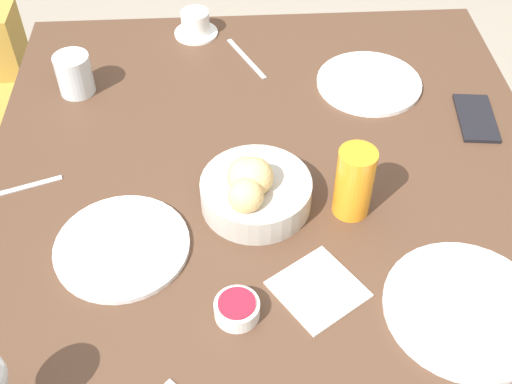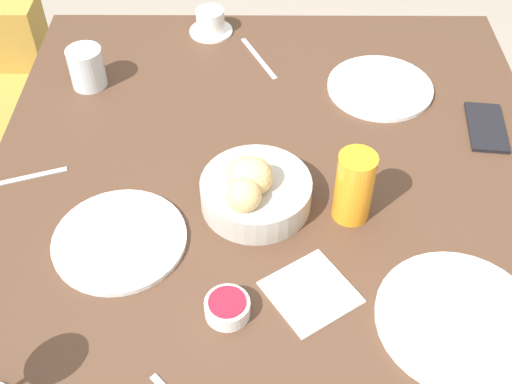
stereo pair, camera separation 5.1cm
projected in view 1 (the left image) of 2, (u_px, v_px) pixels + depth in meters
ground_plane at (267, 374)px, 1.74m from camera, size 10.00×10.00×0.00m
dining_table at (271, 217)px, 1.27m from camera, size 1.22×1.10×0.73m
bread_basket at (254, 190)px, 1.14m from camera, size 0.20×0.20×0.11m
plate_near_left at (466, 308)px, 1.01m from camera, size 0.26×0.26×0.01m
plate_near_right at (369, 83)px, 1.42m from camera, size 0.23×0.23×0.01m
plate_far_center at (122, 246)px, 1.10m from camera, size 0.23×0.23×0.01m
juice_glass at (354, 182)px, 1.12m from camera, size 0.07×0.07×0.14m
water_tumbler at (74, 74)px, 1.38m from camera, size 0.08×0.08×0.09m
coffee_cup at (196, 24)px, 1.55m from camera, size 0.11×0.11×0.06m
jam_bowl_berry at (237, 309)px, 1.00m from camera, size 0.07×0.07×0.03m
knife_silver at (246, 58)px, 1.49m from camera, size 0.16×0.09×0.00m
spoon_coffee at (27, 187)px, 1.21m from camera, size 0.05×0.13×0.00m
napkin at (318, 289)px, 1.04m from camera, size 0.18×0.18×0.00m
cell_phone at (476, 118)px, 1.34m from camera, size 0.16×0.09×0.01m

